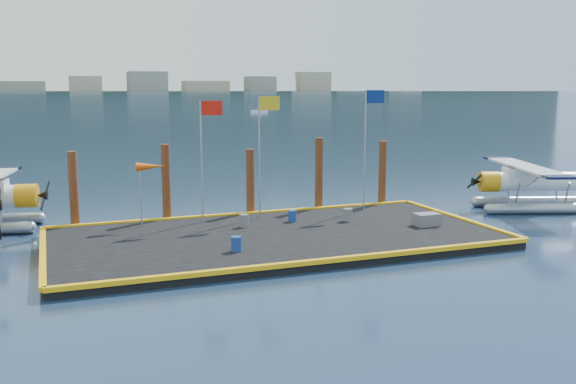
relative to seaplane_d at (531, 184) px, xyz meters
The scene contains 19 objects.
ground 16.62m from the seaplane_d, behind, with size 4000.00×4000.00×0.00m, color #172B45.
dock 16.61m from the seaplane_d, behind, with size 20.00×10.00×0.40m, color black.
dock_bumpers 16.59m from the seaplane_d, behind, with size 20.25×10.25×0.18m, color #EFAB0E, non-canonical shape.
far_backdrop 1749.70m from the seaplane_d, 82.66° to the left, with size 3050.00×2050.00×810.00m.
seaplane_d is the anchor object (origin of this frame).
drum_0 17.35m from the seaplane_d, behind, with size 0.44×0.44×0.62m, color slate.
drum_3 19.51m from the seaplane_d, 166.50° to the right, with size 0.44×0.44×0.62m, color navy.
drum_4 12.08m from the seaplane_d, behind, with size 0.45×0.45×0.63m, color slate.
drum_5 14.71m from the seaplane_d, behind, with size 0.40×0.40×0.57m, color navy.
crate 9.45m from the seaplane_d, 161.00° to the right, with size 1.19×0.80×0.60m, color slate.
flagpole_red 19.00m from the seaplane_d, behind, with size 1.14×0.08×6.00m.
flagpole_yellow 16.08m from the seaplane_d, behind, with size 1.14×0.08×6.20m.
flagpole_blue 10.35m from the seaplane_d, behind, with size 1.14×0.08×6.50m.
windsock 21.57m from the seaplane_d, behind, with size 1.40×0.44×3.12m.
piling_0 25.12m from the seaplane_d, behind, with size 0.44×0.44×4.00m, color #422213.
piling_1 20.67m from the seaplane_d, behind, with size 0.44×0.44×4.20m, color #422213.
piling_2 16.24m from the seaplane_d, 168.54° to the left, with size 0.44×0.44×3.80m, color #422213.
piling_3 12.36m from the seaplane_d, 164.85° to the left, with size 0.44×0.44×4.30m, color #422213.
piling_4 8.56m from the seaplane_d, 157.82° to the left, with size 0.44×0.44×4.00m, color #422213.
Camera 1 is at (-9.59, -27.07, 7.09)m, focal length 40.00 mm.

